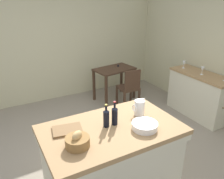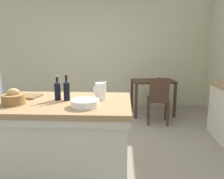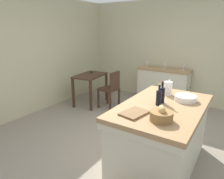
# 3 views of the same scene
# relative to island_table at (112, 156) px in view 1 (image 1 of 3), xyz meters

# --- Properties ---
(ground_plane) EXTENTS (6.76, 6.76, 0.00)m
(ground_plane) POSITION_rel_island_table_xyz_m (0.24, 0.56, -0.49)
(ground_plane) COLOR gray
(wall_back) EXTENTS (5.32, 0.12, 2.60)m
(wall_back) POSITION_rel_island_table_xyz_m (0.24, 3.16, 0.81)
(wall_back) COLOR #B7B28E
(wall_back) RESTS_ON ground
(island_table) EXTENTS (1.62, 0.99, 0.91)m
(island_table) POSITION_rel_island_table_xyz_m (0.00, 0.00, 0.00)
(island_table) COLOR #99754C
(island_table) RESTS_ON ground
(side_cabinet) EXTENTS (0.52, 1.31, 0.90)m
(side_cabinet) POSITION_rel_island_table_xyz_m (2.50, 0.85, -0.04)
(side_cabinet) COLOR #99754C
(side_cabinet) RESTS_ON ground
(writing_desk) EXTENTS (0.97, 0.68, 0.82)m
(writing_desk) POSITION_rel_island_table_xyz_m (1.38, 2.36, 0.15)
(writing_desk) COLOR #3D281C
(writing_desk) RESTS_ON ground
(wooden_chair) EXTENTS (0.42, 0.42, 0.92)m
(wooden_chair) POSITION_rel_island_table_xyz_m (1.41, 1.77, 0.01)
(wooden_chair) COLOR #3D281C
(wooden_chair) RESTS_ON ground
(pitcher) EXTENTS (0.17, 0.13, 0.24)m
(pitcher) POSITION_rel_island_table_xyz_m (0.46, 0.10, 0.52)
(pitcher) COLOR white
(pitcher) RESTS_ON island_table
(wash_bowl) EXTENTS (0.30, 0.30, 0.08)m
(wash_bowl) POSITION_rel_island_table_xyz_m (0.32, -0.21, 0.46)
(wash_bowl) COLOR white
(wash_bowl) RESTS_ON island_table
(bread_basket) EXTENTS (0.25, 0.25, 0.18)m
(bread_basket) POSITION_rel_island_table_xyz_m (-0.48, -0.14, 0.48)
(bread_basket) COLOR olive
(bread_basket) RESTS_ON island_table
(cutting_board) EXTENTS (0.37, 0.29, 0.02)m
(cutting_board) POSITION_rel_island_table_xyz_m (-0.48, 0.18, 0.43)
(cutting_board) COLOR brown
(cutting_board) RESTS_ON island_table
(wine_bottle_dark) EXTENTS (0.07, 0.07, 0.30)m
(wine_bottle_dark) POSITION_rel_island_table_xyz_m (0.07, 0.05, 0.54)
(wine_bottle_dark) COLOR black
(wine_bottle_dark) RESTS_ON island_table
(wine_bottle_amber) EXTENTS (0.07, 0.07, 0.29)m
(wine_bottle_amber) POSITION_rel_island_table_xyz_m (-0.04, 0.05, 0.54)
(wine_bottle_amber) COLOR black
(wine_bottle_amber) RESTS_ON island_table
(wine_glass_left) EXTENTS (0.07, 0.07, 0.15)m
(wine_glass_left) POSITION_rel_island_table_xyz_m (2.47, 0.84, 0.52)
(wine_glass_left) COLOR white
(wine_glass_left) RESTS_ON side_cabinet
(wine_glass_middle) EXTENTS (0.07, 0.07, 0.16)m
(wine_glass_middle) POSITION_rel_island_table_xyz_m (2.47, 1.32, 0.52)
(wine_glass_middle) COLOR white
(wine_glass_middle) RESTS_ON side_cabinet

